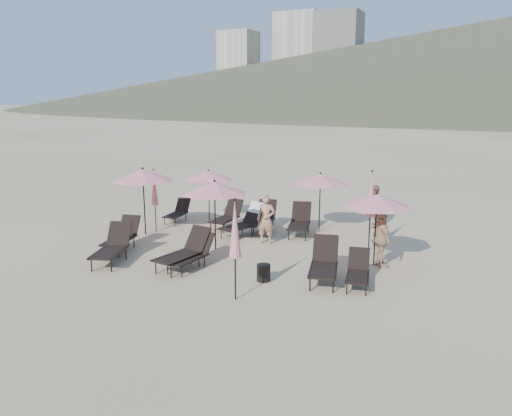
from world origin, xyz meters
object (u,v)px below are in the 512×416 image
at_px(beachgoer_b, 373,206).
at_px(lounger_2, 184,251).
at_px(umbrella_open_1, 215,188).
at_px(lounger_5, 358,271).
at_px(lounger_10, 300,221).
at_px(lounger_3, 192,253).
at_px(lounger_1, 112,246).
at_px(umbrella_closed_1, 371,195).
at_px(side_table_0, 114,247).
at_px(umbrella_open_3, 208,175).
at_px(umbrella_closed_0, 235,230).
at_px(umbrella_closed_2, 154,188).
at_px(umbrella_open_4, 320,179).
at_px(lounger_8, 245,221).
at_px(lounger_6, 178,212).
at_px(side_table_1, 264,273).
at_px(lounger_7, 227,216).
at_px(umbrella_open_2, 377,201).
at_px(beachgoer_a, 266,219).
at_px(lounger_4, 324,263).
at_px(lounger_9, 264,218).
at_px(beachgoer_c, 382,239).
at_px(umbrella_open_0, 143,175).

bearing_deg(beachgoer_b, lounger_2, -35.91).
bearing_deg(umbrella_open_1, lounger_5, -13.36).
xyz_separation_m(lounger_10, beachgoer_b, (2.14, 2.20, 0.31)).
height_order(lounger_3, umbrella_open_1, umbrella_open_1).
xyz_separation_m(lounger_1, lounger_5, (7.08, 1.26, -0.10)).
distance_m(lounger_3, umbrella_closed_1, 5.89).
relative_size(lounger_1, side_table_0, 4.47).
distance_m(umbrella_open_3, side_table_0, 5.46).
relative_size(lounger_10, umbrella_closed_0, 0.78).
distance_m(umbrella_open_3, umbrella_closed_1, 6.92).
xyz_separation_m(lounger_2, lounger_5, (4.88, 0.74, -0.10)).
bearing_deg(umbrella_closed_2, umbrella_open_4, 25.53).
distance_m(lounger_5, umbrella_closed_2, 8.46).
bearing_deg(beachgoer_b, lounger_8, -58.09).
relative_size(lounger_6, beachgoer_b, 0.95).
bearing_deg(side_table_0, lounger_2, -2.36).
distance_m(lounger_6, side_table_1, 7.47).
bearing_deg(lounger_7, lounger_2, -77.13).
bearing_deg(umbrella_open_3, lounger_3, -64.03).
relative_size(umbrella_open_2, beachgoer_b, 1.35).
relative_size(lounger_7, beachgoer_a, 1.02).
bearing_deg(umbrella_open_3, lounger_8, -31.58).
relative_size(lounger_4, side_table_0, 4.44).
bearing_deg(side_table_0, umbrella_closed_1, 28.11).
xyz_separation_m(lounger_4, lounger_5, (0.91, 0.03, -0.10)).
bearing_deg(lounger_6, beachgoer_b, 11.30).
relative_size(lounger_9, side_table_0, 4.37).
relative_size(umbrella_closed_2, beachgoer_b, 1.45).
bearing_deg(lounger_4, beachgoer_a, 124.33).
distance_m(lounger_4, umbrella_closed_0, 2.95).
relative_size(lounger_1, umbrella_open_2, 0.91).
bearing_deg(umbrella_open_4, lounger_4, -70.12).
distance_m(lounger_5, lounger_8, 5.83).
relative_size(umbrella_closed_1, beachgoer_c, 1.56).
relative_size(lounger_1, umbrella_open_4, 0.90).
height_order(umbrella_open_2, beachgoer_c, umbrella_open_2).
relative_size(lounger_6, lounger_8, 0.82).
bearing_deg(beachgoer_b, lounger_5, 1.98).
height_order(umbrella_open_3, umbrella_open_4, umbrella_open_4).
bearing_deg(side_table_0, lounger_6, 98.08).
bearing_deg(lounger_9, umbrella_open_3, 154.29).
distance_m(lounger_1, lounger_6, 5.23).
distance_m(umbrella_open_0, umbrella_open_4, 6.34).
distance_m(lounger_10, umbrella_closed_1, 3.15).
distance_m(lounger_2, lounger_6, 5.67).
distance_m(umbrella_open_0, side_table_0, 3.12).
bearing_deg(umbrella_closed_1, lounger_9, 168.91).
relative_size(lounger_3, lounger_5, 1.07).
bearing_deg(umbrella_open_3, lounger_6, -143.23).
bearing_deg(lounger_3, umbrella_open_1, 105.58).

